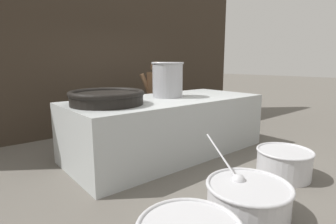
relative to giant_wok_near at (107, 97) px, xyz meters
name	(u,v)px	position (x,y,z in m)	size (l,w,h in m)	color
ground_plane	(168,152)	(1.16, -0.03, -1.11)	(60.00, 60.00, 0.00)	#666059
back_wall	(104,42)	(1.16, 2.36, 1.00)	(8.81, 0.24, 4.21)	#382D23
hearth_platform	(168,126)	(1.16, -0.03, -0.61)	(3.53, 1.56, 1.00)	#B2B7B7
giant_wok_near	(107,97)	(0.00, 0.00, 0.00)	(1.12, 1.12, 0.21)	black
stock_pot	(168,79)	(1.26, 0.10, 0.21)	(0.58, 0.58, 0.63)	#9E9EA3
cook	(156,95)	(1.81, 1.20, -0.22)	(0.39, 0.60, 1.64)	#8C6647
prep_bowl_vegetables	(248,197)	(0.55, -2.12, -0.92)	(0.91, 1.18, 0.72)	silver
prep_bowl_meat	(284,162)	(1.76, -1.90, -0.89)	(0.77, 0.77, 0.40)	silver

